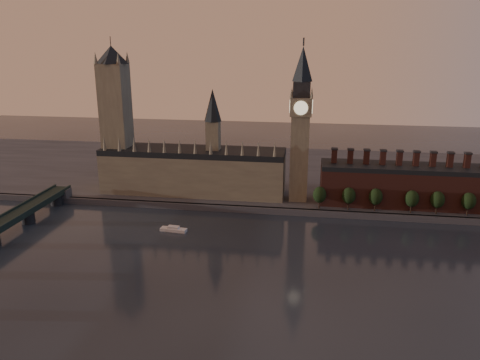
% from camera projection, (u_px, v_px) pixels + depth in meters
% --- Properties ---
extents(ground, '(900.00, 900.00, 0.00)m').
position_uv_depth(ground, '(269.00, 281.00, 221.19)').
color(ground, black).
rests_on(ground, ground).
extents(north_bank, '(900.00, 182.00, 4.00)m').
position_uv_depth(north_bank, '(288.00, 175.00, 389.28)').
color(north_bank, '#4B4B51').
rests_on(north_bank, ground).
extents(palace_of_westminster, '(130.00, 30.30, 74.00)m').
position_uv_depth(palace_of_westminster, '(194.00, 169.00, 333.11)').
color(palace_of_westminster, '#7C7458').
rests_on(palace_of_westminster, north_bank).
extents(victoria_tower, '(24.00, 24.00, 108.00)m').
position_uv_depth(victoria_tower, '(116.00, 114.00, 330.46)').
color(victoria_tower, '#7C7458').
rests_on(victoria_tower, north_bank).
extents(big_ben, '(15.00, 15.00, 107.00)m').
position_uv_depth(big_ben, '(301.00, 123.00, 307.68)').
color(big_ben, '#7C7458').
rests_on(big_ben, north_bank).
extents(chimney_block, '(110.00, 25.00, 37.00)m').
position_uv_depth(chimney_block, '(405.00, 185.00, 308.79)').
color(chimney_block, '#582921').
rests_on(chimney_block, north_bank).
extents(embankment_tree_0, '(8.60, 8.60, 14.88)m').
position_uv_depth(embankment_tree_0, '(320.00, 195.00, 302.44)').
color(embankment_tree_0, black).
rests_on(embankment_tree_0, north_bank).
extents(embankment_tree_1, '(8.60, 8.60, 14.88)m').
position_uv_depth(embankment_tree_1, '(349.00, 196.00, 300.58)').
color(embankment_tree_1, black).
rests_on(embankment_tree_1, north_bank).
extents(embankment_tree_2, '(8.60, 8.60, 14.88)m').
position_uv_depth(embankment_tree_2, '(376.00, 197.00, 298.51)').
color(embankment_tree_2, black).
rests_on(embankment_tree_2, north_bank).
extents(embankment_tree_3, '(8.60, 8.60, 14.88)m').
position_uv_depth(embankment_tree_3, '(412.00, 199.00, 294.79)').
color(embankment_tree_3, black).
rests_on(embankment_tree_3, north_bank).
extents(embankment_tree_4, '(8.60, 8.60, 14.88)m').
position_uv_depth(embankment_tree_4, '(438.00, 200.00, 292.89)').
color(embankment_tree_4, black).
rests_on(embankment_tree_4, north_bank).
extents(embankment_tree_5, '(8.60, 8.60, 14.88)m').
position_uv_depth(embankment_tree_5, '(469.00, 201.00, 290.52)').
color(embankment_tree_5, black).
rests_on(embankment_tree_5, north_bank).
extents(river_boat, '(16.27, 6.24, 3.17)m').
position_uv_depth(river_boat, '(174.00, 229.00, 278.79)').
color(river_boat, white).
rests_on(river_boat, ground).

